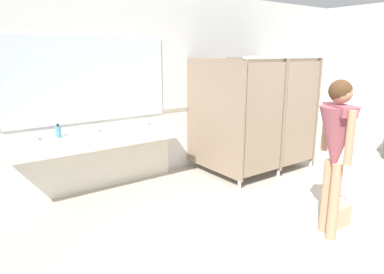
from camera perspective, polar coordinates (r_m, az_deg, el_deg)
The scene contains 9 objects.
ground_plane at distance 4.75m, azimuth 25.96°, elevation -13.25°, with size 7.52×6.57×0.10m, color #B2A899.
wall_back at distance 6.27m, azimuth 2.20°, elevation 9.08°, with size 7.52×0.12×2.97m, color silver.
wall_back_tile_band at distance 6.27m, azimuth 2.53°, elevation 5.09°, with size 7.52×0.01×0.06m, color #9E937F.
vanity_counter at distance 5.13m, azimuth -15.14°, elevation -2.01°, with size 2.47×0.56×0.99m.
mirror_panel at distance 5.15m, azimuth -16.65°, elevation 9.06°, with size 2.37×0.02×1.19m, color silver.
bathroom_stalls at distance 5.93m, azimuth 11.32°, elevation 4.07°, with size 1.81×1.39×1.95m.
person_standing at distance 3.93m, azimuth 22.81°, elevation -0.35°, with size 0.55×0.55×1.74m.
handbag at distance 4.50m, azimuth 23.29°, elevation -11.83°, with size 0.31×0.11×0.40m.
soap_dispenser at distance 4.98m, azimuth -21.30°, elevation 0.81°, with size 0.07×0.07×0.19m.
Camera 1 is at (-3.85, -1.87, 2.00)m, focal length 32.15 mm.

